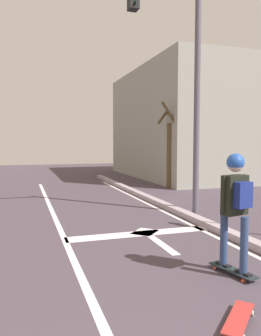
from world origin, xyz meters
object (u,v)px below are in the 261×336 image
at_px(traffic_signal_mast, 174,60).
at_px(roadside_tree, 170,150).
at_px(skateboard, 233,270).
at_px(spare_skateboard, 239,318).
at_px(skater, 236,197).

xyz_separation_m(traffic_signal_mast, roadside_tree, (2.11, 4.76, -2.42)).
relative_size(skateboard, spare_skateboard, 1.16).
bearing_deg(skater, traffic_signal_mast, 77.36).
distance_m(spare_skateboard, roadside_tree, 10.68).
bearing_deg(skateboard, traffic_signal_mast, 77.27).
bearing_deg(roadside_tree, skateboard, -109.01).
relative_size(spare_skateboard, roadside_tree, 0.20).
xyz_separation_m(skater, roadside_tree, (3.00, 8.73, 0.44)).
distance_m(traffic_signal_mast, roadside_tree, 5.74).
height_order(skateboard, skater, skater).
xyz_separation_m(spare_skateboard, roadside_tree, (3.75, 9.89, 1.50)).
distance_m(spare_skateboard, traffic_signal_mast, 6.66).
relative_size(skateboard, roadside_tree, 0.23).
distance_m(skateboard, roadside_tree, 9.34).
bearing_deg(skateboard, skater, -77.61).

